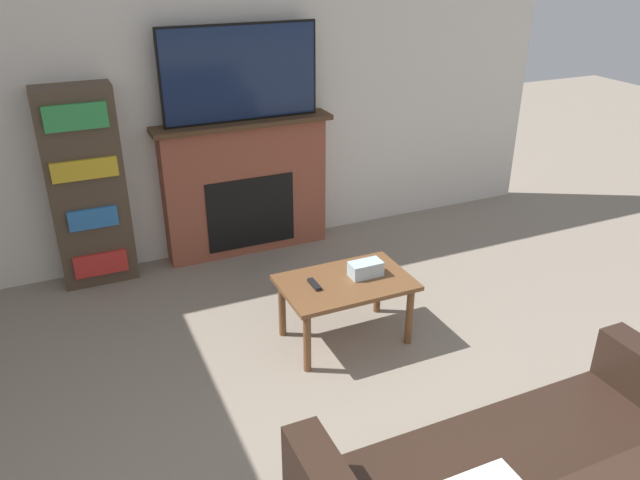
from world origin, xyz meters
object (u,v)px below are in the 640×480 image
at_px(tv, 240,73).
at_px(bookshelf, 87,188).
at_px(fireplace, 246,187).
at_px(coffee_table, 346,289).

bearing_deg(tv, bookshelf, -179.88).
distance_m(fireplace, tv, 0.96).
height_order(fireplace, tv, tv).
xyz_separation_m(tv, coffee_table, (0.16, -1.59, -1.16)).
height_order(fireplace, bookshelf, bookshelf).
height_order(tv, bookshelf, tv).
distance_m(coffee_table, bookshelf, 2.17).
relative_size(fireplace, bookshelf, 0.96).
relative_size(fireplace, coffee_table, 1.73).
relative_size(fireplace, tv, 1.17).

